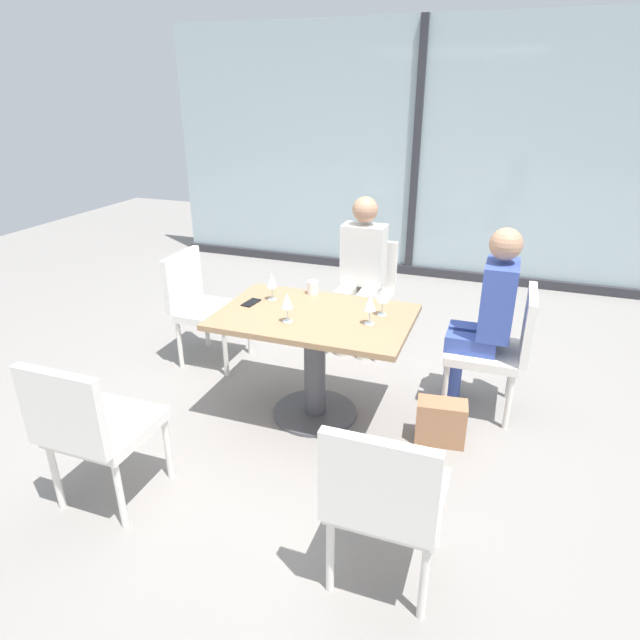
% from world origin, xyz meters
% --- Properties ---
extents(ground_plane, '(12.00, 12.00, 0.00)m').
position_xyz_m(ground_plane, '(0.00, 0.00, 0.00)').
color(ground_plane, gray).
extents(window_wall_backdrop, '(5.85, 0.10, 2.70)m').
position_xyz_m(window_wall_backdrop, '(0.00, 3.20, 1.21)').
color(window_wall_backdrop, '#A1B7BC').
rests_on(window_wall_backdrop, ground_plane).
extents(dining_table_main, '(1.20, 0.79, 0.73)m').
position_xyz_m(dining_table_main, '(0.00, 0.00, 0.53)').
color(dining_table_main, '#997551').
rests_on(dining_table_main, ground_plane).
extents(chair_far_right, '(0.50, 0.46, 0.87)m').
position_xyz_m(chair_far_right, '(1.11, 0.46, 0.50)').
color(chair_far_right, silver).
rests_on(chair_far_right, ground_plane).
extents(chair_near_window, '(0.46, 0.51, 0.87)m').
position_xyz_m(chair_near_window, '(0.00, 1.18, 0.50)').
color(chair_near_window, silver).
rests_on(chair_near_window, ground_plane).
extents(chair_far_left, '(0.50, 0.46, 0.87)m').
position_xyz_m(chair_far_left, '(-1.11, 0.46, 0.50)').
color(chair_far_left, silver).
rests_on(chair_far_left, ground_plane).
extents(chair_front_left, '(0.46, 0.50, 0.87)m').
position_xyz_m(chair_front_left, '(-0.74, -1.18, 0.50)').
color(chair_front_left, silver).
rests_on(chair_front_left, ground_plane).
extents(chair_front_right, '(0.46, 0.50, 0.87)m').
position_xyz_m(chair_front_right, '(0.74, -1.18, 0.50)').
color(chair_front_right, silver).
rests_on(chair_front_right, ground_plane).
extents(person_far_right, '(0.39, 0.34, 1.26)m').
position_xyz_m(person_far_right, '(1.00, 0.46, 0.70)').
color(person_far_right, '#384C9E').
rests_on(person_far_right, ground_plane).
extents(person_near_window, '(0.34, 0.39, 1.26)m').
position_xyz_m(person_near_window, '(-0.00, 1.07, 0.70)').
color(person_near_window, silver).
rests_on(person_near_window, ground_plane).
extents(wine_glass_0, '(0.07, 0.07, 0.18)m').
position_xyz_m(wine_glass_0, '(-0.35, 0.14, 0.86)').
color(wine_glass_0, silver).
rests_on(wine_glass_0, dining_table_main).
extents(wine_glass_1, '(0.07, 0.07, 0.18)m').
position_xyz_m(wine_glass_1, '(0.36, -0.03, 0.86)').
color(wine_glass_1, silver).
rests_on(wine_glass_1, dining_table_main).
extents(wine_glass_2, '(0.07, 0.07, 0.18)m').
position_xyz_m(wine_glass_2, '(-0.11, -0.16, 0.86)').
color(wine_glass_2, silver).
rests_on(wine_glass_2, dining_table_main).
extents(wine_glass_3, '(0.07, 0.07, 0.18)m').
position_xyz_m(wine_glass_3, '(0.40, 0.13, 0.86)').
color(wine_glass_3, silver).
rests_on(wine_glass_3, dining_table_main).
extents(coffee_cup, '(0.08, 0.08, 0.09)m').
position_xyz_m(coffee_cup, '(-0.14, 0.34, 0.78)').
color(coffee_cup, white).
rests_on(coffee_cup, dining_table_main).
extents(cell_phone_on_table, '(0.09, 0.15, 0.01)m').
position_xyz_m(cell_phone_on_table, '(-0.46, 0.03, 0.73)').
color(cell_phone_on_table, black).
rests_on(cell_phone_on_table, dining_table_main).
extents(handbag_0, '(0.32, 0.20, 0.28)m').
position_xyz_m(handbag_0, '(0.84, -0.02, 0.14)').
color(handbag_0, '#A3704C').
rests_on(handbag_0, ground_plane).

